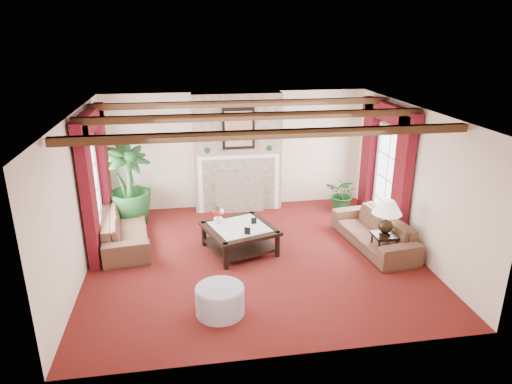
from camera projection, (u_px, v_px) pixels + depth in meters
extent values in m
plane|color=#4E100E|center=(255.00, 257.00, 8.50)|extent=(6.00, 6.00, 0.00)
plane|color=white|center=(255.00, 113.00, 7.59)|extent=(6.00, 6.00, 0.00)
cube|color=beige|center=(237.00, 150.00, 10.60)|extent=(6.00, 0.02, 2.70)
cube|color=beige|center=(77.00, 198.00, 7.60)|extent=(0.02, 5.50, 2.70)
cube|color=beige|center=(414.00, 181.00, 8.49)|extent=(0.02, 5.50, 2.70)
imported|color=black|center=(124.00, 224.00, 8.92)|extent=(2.31, 1.17, 0.84)
imported|color=black|center=(374.00, 226.00, 8.82)|extent=(2.26, 1.14, 0.82)
imported|color=black|center=(130.00, 202.00, 9.85)|extent=(2.60, 2.66, 0.98)
imported|color=black|center=(343.00, 198.00, 10.56)|extent=(1.57, 1.57, 0.65)
cylinder|color=#9F9BB0|center=(220.00, 300.00, 6.77)|extent=(0.73, 0.73, 0.43)
imported|color=silver|center=(218.00, 218.00, 8.76)|extent=(0.31, 0.32, 0.18)
imported|color=black|center=(254.00, 223.00, 8.37)|extent=(0.25, 0.19, 0.32)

